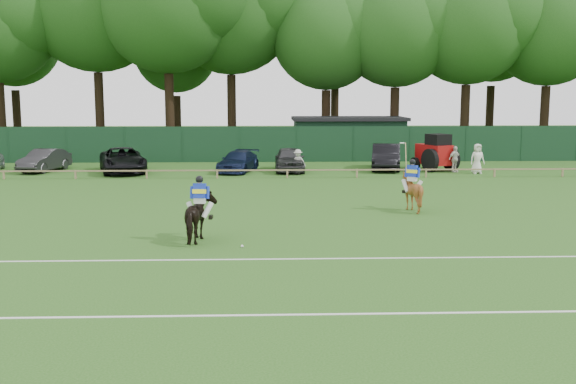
{
  "coord_description": "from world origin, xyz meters",
  "views": [
    {
      "loc": [
        -0.33,
        -20.19,
        4.83
      ],
      "look_at": [
        0.5,
        3.0,
        1.4
      ],
      "focal_mm": 42.0,
      "sensor_mm": 36.0,
      "label": 1
    }
  ],
  "objects_px": {
    "estate_black": "(386,157)",
    "tractor": "(435,153)",
    "spectator_mid": "(455,159)",
    "suv_black": "(123,160)",
    "spectator_left": "(298,162)",
    "polo_ball": "(242,246)",
    "hatch_grey": "(289,159)",
    "utility_shed": "(348,137)",
    "horse_dark": "(200,217)",
    "sedan_grey": "(44,160)",
    "spectator_right": "(477,159)",
    "sedan_navy": "(238,162)",
    "horse_chestnut": "(412,192)"
  },
  "relations": [
    {
      "from": "estate_black",
      "to": "tractor",
      "type": "distance_m",
      "value": 3.06
    },
    {
      "from": "spectator_mid",
      "to": "suv_black",
      "type": "bearing_deg",
      "value": 148.2
    },
    {
      "from": "spectator_left",
      "to": "polo_ball",
      "type": "height_order",
      "value": "spectator_left"
    },
    {
      "from": "hatch_grey",
      "to": "utility_shed",
      "type": "distance_m",
      "value": 9.96
    },
    {
      "from": "horse_dark",
      "to": "polo_ball",
      "type": "height_order",
      "value": "horse_dark"
    },
    {
      "from": "sedan_grey",
      "to": "spectator_right",
      "type": "bearing_deg",
      "value": 9.14
    },
    {
      "from": "sedan_navy",
      "to": "utility_shed",
      "type": "distance_m",
      "value": 11.95
    },
    {
      "from": "utility_shed",
      "to": "horse_chestnut",
      "type": "bearing_deg",
      "value": -90.65
    },
    {
      "from": "horse_dark",
      "to": "spectator_right",
      "type": "distance_m",
      "value": 23.56
    },
    {
      "from": "utility_shed",
      "to": "spectator_mid",
      "type": "bearing_deg",
      "value": -60.55
    },
    {
      "from": "spectator_mid",
      "to": "horse_chestnut",
      "type": "bearing_deg",
      "value": -143.04
    },
    {
      "from": "horse_dark",
      "to": "spectator_right",
      "type": "height_order",
      "value": "spectator_right"
    },
    {
      "from": "polo_ball",
      "to": "tractor",
      "type": "distance_m",
      "value": 23.77
    },
    {
      "from": "horse_chestnut",
      "to": "suv_black",
      "type": "height_order",
      "value": "horse_chestnut"
    },
    {
      "from": "horse_chestnut",
      "to": "polo_ball",
      "type": "xyz_separation_m",
      "value": [
        -6.78,
        -6.44,
        -0.74
      ]
    },
    {
      "from": "spectator_right",
      "to": "spectator_left",
      "type": "bearing_deg",
      "value": 171.48
    },
    {
      "from": "sedan_navy",
      "to": "polo_ball",
      "type": "height_order",
      "value": "sedan_navy"
    },
    {
      "from": "estate_black",
      "to": "spectator_right",
      "type": "relative_size",
      "value": 2.71
    },
    {
      "from": "spectator_right",
      "to": "tractor",
      "type": "bearing_deg",
      "value": 134.27
    },
    {
      "from": "estate_black",
      "to": "polo_ball",
      "type": "distance_m",
      "value": 23.06
    },
    {
      "from": "hatch_grey",
      "to": "spectator_left",
      "type": "relative_size",
      "value": 2.99
    },
    {
      "from": "sedan_navy",
      "to": "spectator_mid",
      "type": "distance_m",
      "value": 13.29
    },
    {
      "from": "estate_black",
      "to": "spectator_mid",
      "type": "xyz_separation_m",
      "value": [
        3.96,
        -1.49,
        -0.01
      ]
    },
    {
      "from": "hatch_grey",
      "to": "tractor",
      "type": "xyz_separation_m",
      "value": [
        9.14,
        0.08,
        0.33
      ]
    },
    {
      "from": "horse_dark",
      "to": "spectator_mid",
      "type": "xyz_separation_m",
      "value": [
        13.79,
        19.02,
        0.0
      ]
    },
    {
      "from": "estate_black",
      "to": "utility_shed",
      "type": "relative_size",
      "value": 0.58
    },
    {
      "from": "estate_black",
      "to": "spectator_mid",
      "type": "bearing_deg",
      "value": -10.09
    },
    {
      "from": "spectator_mid",
      "to": "polo_ball",
      "type": "relative_size",
      "value": 17.78
    },
    {
      "from": "suv_black",
      "to": "spectator_right",
      "type": "relative_size",
      "value": 3.02
    },
    {
      "from": "horse_dark",
      "to": "tractor",
      "type": "relative_size",
      "value": 0.59
    },
    {
      "from": "estate_black",
      "to": "utility_shed",
      "type": "xyz_separation_m",
      "value": [
        -1.4,
        8.01,
        0.73
      ]
    },
    {
      "from": "sedan_grey",
      "to": "estate_black",
      "type": "height_order",
      "value": "estate_black"
    },
    {
      "from": "sedan_navy",
      "to": "suv_black",
      "type": "bearing_deg",
      "value": -164.65
    },
    {
      "from": "suv_black",
      "to": "sedan_navy",
      "type": "distance_m",
      "value": 7.02
    },
    {
      "from": "horse_dark",
      "to": "hatch_grey",
      "type": "height_order",
      "value": "horse_dark"
    },
    {
      "from": "horse_chestnut",
      "to": "spectator_mid",
      "type": "relative_size",
      "value": 0.98
    },
    {
      "from": "horse_chestnut",
      "to": "tractor",
      "type": "relative_size",
      "value": 0.49
    },
    {
      "from": "estate_black",
      "to": "suv_black",
      "type": "bearing_deg",
      "value": -165.98
    },
    {
      "from": "horse_dark",
      "to": "spectator_mid",
      "type": "relative_size",
      "value": 1.18
    },
    {
      "from": "spectator_mid",
      "to": "horse_dark",
      "type": "bearing_deg",
      "value": -156.4
    },
    {
      "from": "polo_ball",
      "to": "suv_black",
      "type": "bearing_deg",
      "value": 111.15
    },
    {
      "from": "sedan_grey",
      "to": "polo_ball",
      "type": "relative_size",
      "value": 46.47
    },
    {
      "from": "spectator_right",
      "to": "estate_black",
      "type": "bearing_deg",
      "value": 148.17
    },
    {
      "from": "utility_shed",
      "to": "tractor",
      "type": "bearing_deg",
      "value": -63.08
    },
    {
      "from": "hatch_grey",
      "to": "tractor",
      "type": "relative_size",
      "value": 1.37
    },
    {
      "from": "hatch_grey",
      "to": "utility_shed",
      "type": "relative_size",
      "value": 0.53
    },
    {
      "from": "suv_black",
      "to": "horse_chestnut",
      "type": "bearing_deg",
      "value": -59.9
    },
    {
      "from": "horse_dark",
      "to": "tractor",
      "type": "distance_m",
      "value": 23.65
    },
    {
      "from": "spectator_left",
      "to": "hatch_grey",
      "type": "bearing_deg",
      "value": 127.28
    },
    {
      "from": "suv_black",
      "to": "polo_ball",
      "type": "distance_m",
      "value": 21.92
    }
  ]
}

